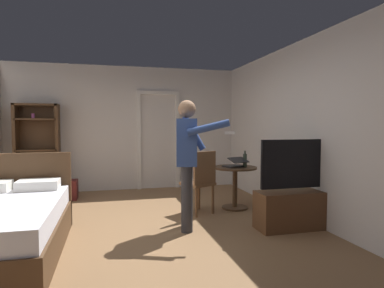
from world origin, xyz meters
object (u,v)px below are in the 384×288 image
tv_flatscreen (298,203)px  person_blue_shirt (188,155)px  side_table (235,180)px  laptop (235,164)px  suitcase_dark (64,190)px  wooden_chair (201,180)px  bookshelf (38,146)px  bottle_on_table (245,160)px

tv_flatscreen → person_blue_shirt: (-1.45, 0.32, 0.65)m
side_table → laptop: 0.28m
suitcase_dark → wooden_chair: bearing=-33.6°
person_blue_shirt → suitcase_dark: person_blue_shirt is taller
wooden_chair → suitcase_dark: size_ratio=2.02×
bookshelf → suitcase_dark: bearing=-46.0°
tv_flatscreen → bookshelf: bearing=140.9°
laptop → suitcase_dark: 3.23m
bottle_on_table → tv_flatscreen: bearing=-74.9°
tv_flatscreen → suitcase_dark: (-3.30, 2.56, -0.16)m
bottle_on_table → person_blue_shirt: (-1.16, -0.79, 0.18)m
person_blue_shirt → laptop: bearing=39.5°
bookshelf → laptop: (3.37, -1.97, -0.22)m
bottle_on_table → bookshelf: bearing=150.4°
wooden_chair → tv_flatscreen: bearing=-42.4°
bottle_on_table → suitcase_dark: bottle_on_table is taller
side_table → laptop: laptop is taller
tv_flatscreen → person_blue_shirt: person_blue_shirt is taller
side_table → wooden_chair: wooden_chair is taller
bottle_on_table → wooden_chair: size_ratio=0.27×
laptop → person_blue_shirt: person_blue_shirt is taller
bookshelf → laptop: bookshelf is taller
laptop → bookshelf: bearing=149.7°
side_table → bottle_on_table: (0.14, -0.08, 0.34)m
tv_flatscreen → wooden_chair: tv_flatscreen is taller
wooden_chair → suitcase_dark: 2.73m
bookshelf → tv_flatscreen: bookshelf is taller
bookshelf → tv_flatscreen: 4.98m
bookshelf → laptop: 3.91m
laptop → person_blue_shirt: bearing=-140.5°
bottle_on_table → laptop: bearing=165.7°
bookshelf → bottle_on_table: bearing=-29.6°
person_blue_shirt → side_table: bearing=40.4°
side_table → bottle_on_table: bearing=-29.7°
bookshelf → bottle_on_table: bookshelf is taller
tv_flatscreen → laptop: bearing=111.6°
laptop → suitcase_dark: bearing=153.5°
bottle_on_table → suitcase_dark: bearing=154.1°
wooden_chair → side_table: bearing=16.8°
bookshelf → person_blue_shirt: size_ratio=1.05×
tv_flatscreen → wooden_chair: (-1.09, 0.99, 0.20)m
suitcase_dark → tv_flatscreen: bearing=-36.0°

